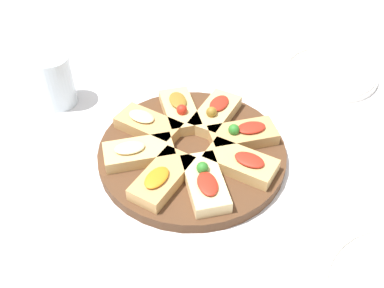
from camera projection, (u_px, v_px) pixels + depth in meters
ground_plane at (192, 157)px, 0.75m from camera, size 3.00×3.00×0.00m
serving_board at (192, 153)px, 0.74m from camera, size 0.31×0.31×0.02m
focaccia_slice_0 at (215, 113)px, 0.78m from camera, size 0.10×0.12×0.04m
focaccia_slice_1 at (180, 110)px, 0.79m from camera, size 0.12×0.08×0.04m
focaccia_slice_2 at (148, 125)px, 0.76m from camera, size 0.12×0.10×0.03m
focaccia_slice_3 at (138, 152)px, 0.71m from camera, size 0.08×0.12×0.03m
focaccia_slice_4 at (162, 178)px, 0.67m from camera, size 0.10×0.12×0.03m
focaccia_slice_5 at (205, 182)px, 0.67m from camera, size 0.12×0.08×0.04m
focaccia_slice_6 at (241, 163)px, 0.70m from camera, size 0.12×0.10×0.03m
focaccia_slice_7 at (243, 134)px, 0.74m from camera, size 0.08×0.12×0.04m
plate_left at (330, 72)px, 0.92m from camera, size 0.19×0.19×0.02m
water_glass at (55, 81)px, 0.82m from camera, size 0.07×0.07×0.10m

